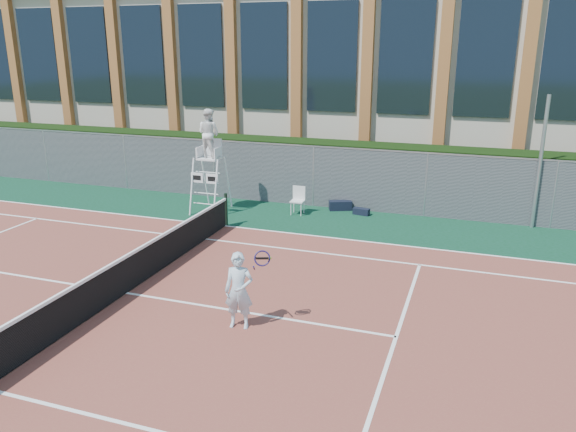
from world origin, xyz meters
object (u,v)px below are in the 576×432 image
(umpire_chair, at_px, (209,136))
(steel_pole, at_px, (540,163))
(tennis_player, at_px, (239,290))
(plastic_chair, at_px, (298,198))

(umpire_chair, bearing_deg, steel_pole, 8.76)
(steel_pole, xyz_separation_m, umpire_chair, (-10.72, -1.65, 0.55))
(umpire_chair, relative_size, tennis_player, 2.20)
(steel_pole, bearing_deg, plastic_chair, -172.49)
(steel_pole, xyz_separation_m, tennis_player, (-6.22, -9.33, -1.27))
(tennis_player, bearing_deg, plastic_chair, 99.90)
(plastic_chair, xyz_separation_m, tennis_player, (1.45, -8.32, 0.28))
(umpire_chair, distance_m, tennis_player, 9.09)
(steel_pole, relative_size, umpire_chair, 1.16)
(umpire_chair, bearing_deg, plastic_chair, 11.87)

